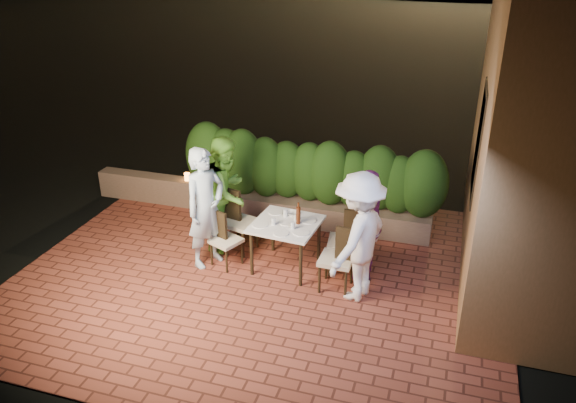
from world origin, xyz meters
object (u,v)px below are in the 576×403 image
at_px(chair_right_front, 336,258).
at_px(diner_white, 359,237).
at_px(dining_table, 286,245).
at_px(diner_green, 227,193).
at_px(chair_right_back, 344,241).
at_px(beer_bottle, 298,213).
at_px(chair_left_front, 226,240).
at_px(parapet_lamp, 187,177).
at_px(diner_blue, 206,208).
at_px(bowl, 291,213).
at_px(chair_left_back, 240,221).
at_px(diner_purple, 368,224).

bearing_deg(chair_right_front, diner_white, 165.14).
bearing_deg(dining_table, diner_green, 159.72).
height_order(dining_table, chair_right_back, chair_right_back).
distance_m(beer_bottle, diner_green, 1.32).
xyz_separation_m(chair_left_front, diner_white, (2.02, -0.22, 0.49)).
bearing_deg(parapet_lamp, chair_right_front, -30.18).
distance_m(chair_right_front, diner_blue, 2.06).
bearing_deg(beer_bottle, bowl, 126.00).
xyz_separation_m(dining_table, diner_green, (-1.09, 0.40, 0.54)).
xyz_separation_m(chair_left_back, diner_purple, (2.02, -0.13, 0.32)).
height_order(beer_bottle, chair_left_back, beer_bottle).
bearing_deg(diner_white, diner_green, -91.20).
xyz_separation_m(bowl, parapet_lamp, (-2.37, 1.26, -0.20)).
distance_m(diner_white, diner_purple, 0.59).
bearing_deg(chair_right_front, diner_green, -19.72).
height_order(chair_left_back, diner_white, diner_white).
relative_size(chair_left_front, parapet_lamp, 6.14).
distance_m(beer_bottle, chair_right_back, 0.80).
distance_m(chair_right_back, diner_blue, 2.09).
xyz_separation_m(dining_table, chair_right_front, (0.84, -0.33, 0.12)).
relative_size(chair_left_back, diner_green, 0.56).
distance_m(chair_left_front, diner_white, 2.09).
relative_size(beer_bottle, parapet_lamp, 2.40).
bearing_deg(chair_left_front, bowl, 51.24).
height_order(chair_right_front, chair_right_back, chair_right_back).
xyz_separation_m(bowl, diner_white, (1.15, -0.69, 0.14)).
bearing_deg(diner_blue, dining_table, -54.08).
bearing_deg(diner_green, chair_left_front, -157.64).
bearing_deg(diner_blue, chair_right_front, -67.70).
bearing_deg(diner_purple, chair_left_front, -85.75).
distance_m(bowl, diner_green, 1.10).
relative_size(diner_white, parapet_lamp, 13.07).
xyz_separation_m(bowl, chair_right_front, (0.84, -0.61, -0.28)).
height_order(bowl, chair_left_front, chair_left_front).
height_order(diner_blue, diner_white, diner_blue).
bearing_deg(chair_left_back, parapet_lamp, 154.98).
bearing_deg(diner_blue, bowl, -41.49).
xyz_separation_m(diner_blue, diner_purple, (2.34, 0.38, -0.10)).
distance_m(bowl, diner_white, 1.35).
bearing_deg(chair_right_back, diner_green, -14.21).
bearing_deg(chair_left_front, diner_white, 16.61).
bearing_deg(diner_blue, parapet_lamp, 59.90).
relative_size(dining_table, chair_left_front, 1.08).
distance_m(chair_left_front, diner_purple, 2.12).
bearing_deg(bowl, diner_green, 173.59).
bearing_deg(parapet_lamp, chair_right_back, -23.17).
height_order(diner_green, diner_white, diner_white).
xyz_separation_m(beer_bottle, parapet_lamp, (-2.55, 1.51, -0.35)).
height_order(beer_bottle, diner_blue, diner_blue).
distance_m(beer_bottle, diner_white, 1.06).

